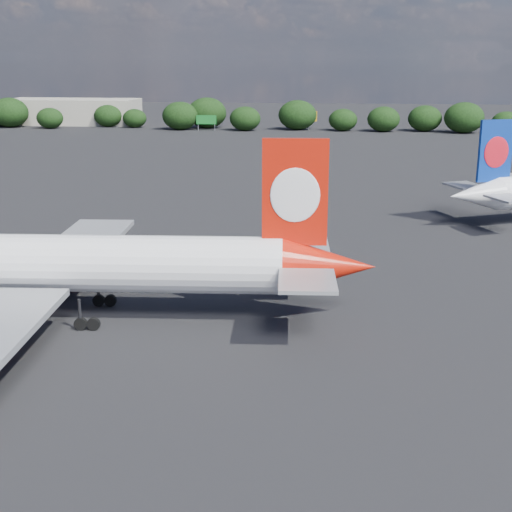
# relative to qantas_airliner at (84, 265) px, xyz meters

# --- Properties ---
(ground) EXTENTS (500.00, 500.00, 0.00)m
(ground) POSITION_rel_qantas_airliner_xyz_m (-0.77, 40.34, -4.59)
(ground) COLOR black
(ground) RESTS_ON ground
(qantas_airliner) EXTENTS (46.21, 43.95, 15.08)m
(qantas_airliner) POSITION_rel_qantas_airliner_xyz_m (0.00, 0.00, 0.00)
(qantas_airliner) COLOR white
(qantas_airliner) RESTS_ON ground
(terminal_building) EXTENTS (42.00, 16.00, 8.00)m
(terminal_building) POSITION_rel_qantas_airliner_xyz_m (-65.77, 172.34, -0.59)
(terminal_building) COLOR gray
(terminal_building) RESTS_ON ground
(highway_sign) EXTENTS (6.00, 0.30, 4.50)m
(highway_sign) POSITION_rel_qantas_airliner_xyz_m (-18.77, 156.34, -1.46)
(highway_sign) COLOR #156D24
(highway_sign) RESTS_ON ground
(billboard_yellow) EXTENTS (5.00, 0.30, 5.50)m
(billboard_yellow) POSITION_rel_qantas_airliner_xyz_m (11.23, 162.34, -0.72)
(billboard_yellow) COLOR gold
(billboard_yellow) RESTS_ON ground
(horizon_treeline) EXTENTS (205.26, 15.96, 9.24)m
(horizon_treeline) POSITION_rel_qantas_airliner_xyz_m (11.56, 160.52, -0.53)
(horizon_treeline) COLOR black
(horizon_treeline) RESTS_ON ground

